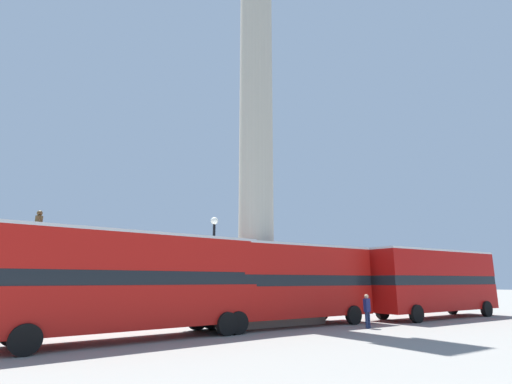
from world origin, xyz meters
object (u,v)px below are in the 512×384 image
(bus_b, at_px, (434,280))
(equestrian_statue, at_px, (31,292))
(street_lamp, at_px, (213,268))
(bus_a, at_px, (132,280))
(bus_c, at_px, (285,280))
(pedestrian_near_lamp, at_px, (367,309))
(monument_column, at_px, (256,152))

(bus_b, relative_size, equestrian_statue, 1.82)
(street_lamp, bearing_deg, bus_a, -159.73)
(bus_b, bearing_deg, bus_c, 172.93)
(street_lamp, bearing_deg, bus_b, -10.47)
(bus_c, height_order, pedestrian_near_lamp, bus_c)
(bus_a, bearing_deg, pedestrian_near_lamp, -17.21)
(street_lamp, bearing_deg, bus_c, -18.61)
(monument_column, height_order, bus_a, monument_column)
(monument_column, relative_size, bus_b, 2.56)
(bus_a, bearing_deg, bus_c, -1.48)
(bus_c, height_order, equestrian_statue, equestrian_statue)
(equestrian_statue, relative_size, street_lamp, 1.04)
(monument_column, relative_size, bus_c, 2.57)
(monument_column, bearing_deg, equestrian_statue, 166.01)
(bus_b, height_order, street_lamp, street_lamp)
(street_lamp, height_order, pedestrian_near_lamp, street_lamp)
(monument_column, xyz_separation_m, bus_c, (0.04, -2.73, -7.93))
(pedestrian_near_lamp, bearing_deg, monument_column, 103.41)
(bus_b, relative_size, pedestrian_near_lamp, 6.41)
(street_lamp, xyz_separation_m, pedestrian_near_lamp, (6.58, -4.17, -2.06))
(equestrian_statue, height_order, street_lamp, equestrian_statue)
(bus_c, bearing_deg, bus_b, -8.01)
(bus_a, height_order, street_lamp, street_lamp)
(bus_a, relative_size, bus_c, 1.06)
(monument_column, height_order, equestrian_statue, monument_column)
(bus_b, height_order, equestrian_statue, equestrian_statue)
(bus_c, distance_m, pedestrian_near_lamp, 4.39)
(monument_column, relative_size, equestrian_statue, 4.68)
(equestrian_statue, relative_size, pedestrian_near_lamp, 3.51)
(bus_a, relative_size, street_lamp, 2.00)
(bus_c, distance_m, equestrian_statue, 12.67)
(monument_column, xyz_separation_m, street_lamp, (-3.61, -1.50, -7.29))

